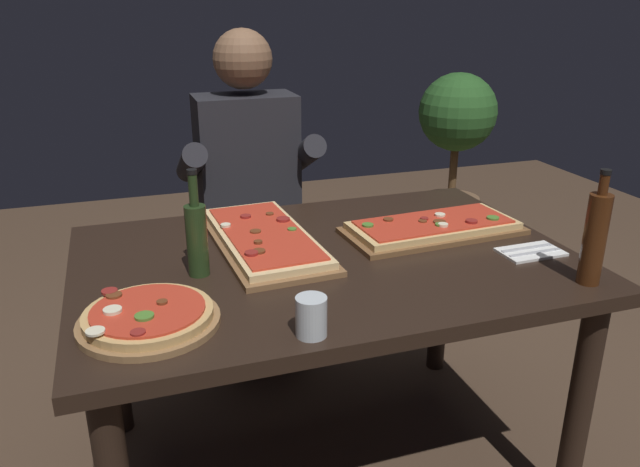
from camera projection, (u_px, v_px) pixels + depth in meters
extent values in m
plane|color=#4C3828|center=(325.00, 463.00, 2.04)|extent=(6.40, 6.40, 0.00)
cube|color=black|center=(326.00, 262.00, 1.78)|extent=(1.40, 0.96, 0.04)
cylinder|color=black|center=(579.00, 409.00, 1.74)|extent=(0.07, 0.07, 0.70)
cylinder|color=black|center=(113.00, 341.00, 2.09)|extent=(0.07, 0.07, 0.70)
cylinder|color=black|center=(440.00, 290.00, 2.45)|extent=(0.07, 0.07, 0.70)
cube|color=brown|center=(433.00, 231.00, 1.94)|extent=(0.57, 0.28, 0.02)
cube|color=#DBB270|center=(433.00, 226.00, 1.93)|extent=(0.53, 0.25, 0.02)
cube|color=red|center=(433.00, 222.00, 1.93)|extent=(0.49, 0.22, 0.01)
cylinder|color=beige|center=(440.00, 215.00, 1.97)|extent=(0.03, 0.03, 0.01)
cylinder|color=brown|center=(388.00, 219.00, 1.93)|extent=(0.03, 0.03, 0.01)
cylinder|color=#4C7F2D|center=(368.00, 225.00, 1.88)|extent=(0.04, 0.04, 0.01)
cylinder|color=#4C7F2D|center=(493.00, 218.00, 1.94)|extent=(0.04, 0.04, 0.01)
cylinder|color=#4C7F2D|center=(440.00, 225.00, 1.89)|extent=(0.03, 0.03, 0.01)
cylinder|color=maroon|center=(471.00, 221.00, 1.91)|extent=(0.04, 0.04, 0.01)
cylinder|color=beige|center=(443.00, 225.00, 1.88)|extent=(0.03, 0.03, 0.01)
cylinder|color=maroon|center=(424.00, 219.00, 1.94)|extent=(0.03, 0.03, 0.01)
cylinder|color=brown|center=(440.00, 222.00, 1.91)|extent=(0.04, 0.04, 0.01)
cylinder|color=brown|center=(423.00, 221.00, 1.92)|extent=(0.03, 0.03, 0.00)
cube|color=brown|center=(264.00, 242.00, 1.85)|extent=(0.31, 0.62, 0.02)
cube|color=#E5C184|center=(264.00, 236.00, 1.85)|extent=(0.28, 0.58, 0.02)
cube|color=red|center=(264.00, 232.00, 1.84)|extent=(0.24, 0.53, 0.01)
cylinder|color=maroon|center=(246.00, 216.00, 1.96)|extent=(0.03, 0.03, 0.01)
cylinder|color=beige|center=(226.00, 225.00, 1.88)|extent=(0.03, 0.03, 0.01)
cylinder|color=maroon|center=(251.00, 253.00, 1.68)|extent=(0.04, 0.04, 0.01)
cylinder|color=brown|center=(255.00, 231.00, 1.84)|extent=(0.03, 0.03, 0.00)
cylinder|color=#4C7F2D|center=(292.00, 229.00, 1.85)|extent=(0.03, 0.03, 0.00)
cylinder|color=brown|center=(258.00, 242.00, 1.75)|extent=(0.02, 0.02, 0.01)
cylinder|color=brown|center=(259.00, 251.00, 1.69)|extent=(0.04, 0.04, 0.01)
cylinder|color=maroon|center=(283.00, 219.00, 1.93)|extent=(0.04, 0.04, 0.01)
cylinder|color=brown|center=(270.00, 214.00, 1.98)|extent=(0.03, 0.03, 0.01)
cylinder|color=olive|center=(149.00, 322.00, 1.40)|extent=(0.32, 0.32, 0.02)
cylinder|color=tan|center=(148.00, 315.00, 1.39)|extent=(0.29, 0.29, 0.02)
cylinder|color=red|center=(148.00, 310.00, 1.39)|extent=(0.25, 0.25, 0.01)
cylinder|color=beige|center=(95.00, 331.00, 1.29)|extent=(0.04, 0.04, 0.01)
cylinder|color=maroon|center=(138.00, 332.00, 1.28)|extent=(0.03, 0.03, 0.00)
cylinder|color=brown|center=(114.00, 295.00, 1.44)|extent=(0.04, 0.04, 0.01)
cylinder|color=brown|center=(162.00, 302.00, 1.41)|extent=(0.02, 0.02, 0.01)
cylinder|color=#4C7F2D|center=(144.00, 316.00, 1.35)|extent=(0.04, 0.04, 0.01)
cylinder|color=maroon|center=(109.00, 291.00, 1.46)|extent=(0.04, 0.04, 0.01)
cylinder|color=beige|center=(113.00, 310.00, 1.37)|extent=(0.04, 0.04, 0.01)
cylinder|color=#233819|center=(197.00, 241.00, 1.62)|extent=(0.06, 0.06, 0.19)
cylinder|color=#233819|center=(193.00, 190.00, 1.57)|extent=(0.02, 0.02, 0.08)
cylinder|color=black|center=(192.00, 172.00, 1.56)|extent=(0.03, 0.03, 0.01)
cylinder|color=#47230F|center=(594.00, 240.00, 1.57)|extent=(0.06, 0.06, 0.24)
cylinder|color=#47230F|center=(604.00, 184.00, 1.51)|extent=(0.02, 0.02, 0.05)
cylinder|color=black|center=(606.00, 172.00, 1.50)|extent=(0.03, 0.03, 0.01)
cylinder|color=silver|center=(311.00, 316.00, 1.34)|extent=(0.07, 0.07, 0.09)
cylinder|color=#5B3814|center=(311.00, 328.00, 1.35)|extent=(0.06, 0.06, 0.03)
cube|color=white|center=(531.00, 252.00, 1.79)|extent=(0.18, 0.11, 0.01)
cube|color=silver|center=(535.00, 252.00, 1.77)|extent=(0.17, 0.02, 0.00)
cube|color=silver|center=(527.00, 248.00, 1.81)|extent=(0.17, 0.02, 0.00)
cube|color=#3D2B1E|center=(251.00, 257.00, 2.56)|extent=(0.44, 0.44, 0.04)
cube|color=#3D2B1E|center=(239.00, 190.00, 2.66)|extent=(0.40, 0.04, 0.42)
cylinder|color=#3D2B1E|center=(216.00, 334.00, 2.42)|extent=(0.04, 0.04, 0.41)
cylinder|color=#3D2B1E|center=(309.00, 319.00, 2.53)|extent=(0.04, 0.04, 0.41)
cylinder|color=#3D2B1E|center=(202.00, 293.00, 2.75)|extent=(0.04, 0.04, 0.41)
cylinder|color=#3D2B1E|center=(284.00, 281.00, 2.87)|extent=(0.04, 0.04, 0.41)
cylinder|color=#23232D|center=(238.00, 324.00, 2.44)|extent=(0.11, 0.11, 0.45)
cylinder|color=#23232D|center=(287.00, 317.00, 2.50)|extent=(0.11, 0.11, 0.45)
cube|color=#23232D|center=(256.00, 247.00, 2.44)|extent=(0.34, 0.40, 0.12)
cube|color=#232328|center=(247.00, 162.00, 2.42)|extent=(0.38, 0.22, 0.52)
sphere|color=brown|center=(243.00, 59.00, 2.28)|extent=(0.22, 0.22, 0.22)
cylinder|color=#232328|center=(191.00, 163.00, 2.30)|extent=(0.09, 0.31, 0.21)
cylinder|color=#232328|center=(305.00, 154.00, 2.43)|extent=(0.09, 0.31, 0.21)
cylinder|color=#846042|center=(449.00, 226.00, 3.62)|extent=(0.32, 0.32, 0.36)
cylinder|color=brown|center=(453.00, 170.00, 3.50)|extent=(0.04, 0.04, 0.31)
sphere|color=#285623|center=(458.00, 112.00, 3.38)|extent=(0.43, 0.43, 0.43)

